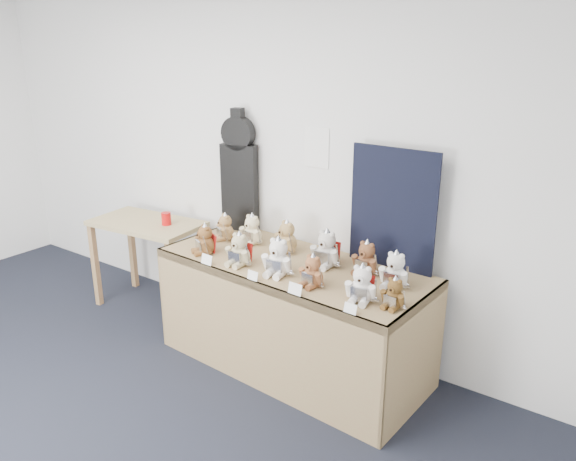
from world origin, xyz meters
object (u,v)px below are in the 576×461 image
Objects in this scene: teddy_back_left at (252,231)px; teddy_back_centre_left at (286,238)px; guitar_case at (239,172)px; teddy_front_right at (312,272)px; red_cup at (166,219)px; teddy_back_far_left at (225,228)px; teddy_front_far_left at (205,241)px; teddy_back_centre_right at (326,250)px; teddy_front_far_right at (362,285)px; teddy_back_right at (366,259)px; teddy_back_end at (395,271)px; side_table at (148,235)px; display_table at (285,290)px; teddy_front_centre at (278,258)px; teddy_front_left at (239,251)px; teddy_front_end at (394,294)px.

teddy_back_left is 0.97× the size of teddy_back_centre_left.
guitar_case is 4.18× the size of teddy_front_right.
guitar_case is at bearing 22.37° from red_cup.
teddy_front_right is 1.01× the size of teddy_back_far_left.
teddy_back_centre_right reaches higher than teddy_front_far_left.
teddy_back_right is (-0.18, 0.39, -0.00)m from teddy_front_far_right.
teddy_back_end is (1.54, -0.31, -0.38)m from guitar_case.
guitar_case is at bearing 13.64° from side_table.
display_table is 0.41m from teddy_back_centre_left.
guitar_case is 3.69× the size of teddy_back_centre_left.
teddy_back_end is (0.73, 0.27, -0.01)m from teddy_front_centre.
teddy_back_left reaches higher than display_table.
teddy_front_left is 0.44m from teddy_back_left.
teddy_front_centre is at bearing -71.93° from display_table.
teddy_front_right is 0.91× the size of teddy_back_left.
display_table is at bearing 15.92° from teddy_back_far_left.
teddy_back_left is 0.98× the size of teddy_back_end.
teddy_front_end is at bearing -9.00° from teddy_front_centre.
teddy_back_centre_right is 0.55m from teddy_back_end.
teddy_back_end is 1.49m from teddy_back_far_left.
teddy_back_end is at bearing 14.37° from teddy_back_centre_left.
guitar_case reaches higher than teddy_front_left.
teddy_front_end is at bearing -0.13° from teddy_front_left.
display_table is 0.76m from teddy_front_far_right.
red_cup is at bearing -168.46° from guitar_case.
teddy_back_left is 1.26m from teddy_back_end.
teddy_back_centre_left is at bearing 146.82° from teddy_front_right.
red_cup is (-0.62, -0.26, -0.45)m from guitar_case.
teddy_back_right reaches higher than side_table.
teddy_back_left is 0.32m from teddy_back_centre_left.
teddy_front_left is 0.42m from teddy_back_centre_left.
teddy_back_left is at bearing 149.50° from teddy_front_far_right.
guitar_case is 0.75m from teddy_back_centre_left.
teddy_front_far_right is 0.31m from teddy_back_end.
teddy_back_far_left is at bearing -163.84° from teddy_back_left.
side_table is 4.79× the size of teddy_front_end.
teddy_back_centre_right is (1.83, 0.03, 0.26)m from side_table.
side_table is 1.15m from teddy_back_left.
teddy_front_end is at bearing 8.05° from teddy_front_right.
teddy_front_end reaches higher than side_table.
side_table is 3.91× the size of teddy_back_left.
teddy_front_far_right reaches higher than teddy_front_right.
side_table is 3.47× the size of teddy_back_centre_right.
teddy_back_left is at bearing 175.15° from teddy_back_centre_right.
side_table is at bearing -172.60° from teddy_back_right.
teddy_front_far_right reaches higher than display_table.
red_cup is 0.46× the size of teddy_front_right.
teddy_back_centre_left reaches higher than teddy_back_left.
display_table is at bearing -34.38° from teddy_back_centre_left.
teddy_back_end is at bearing -6.12° from side_table.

